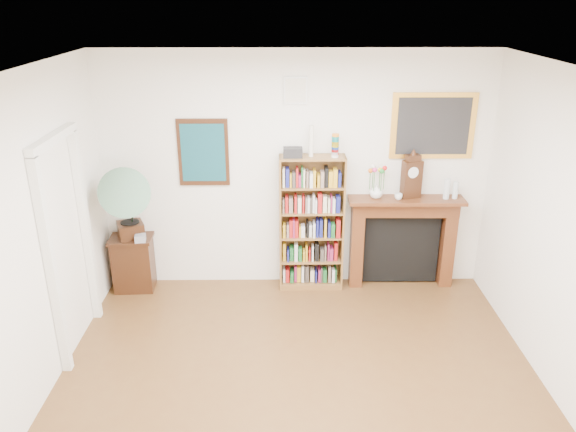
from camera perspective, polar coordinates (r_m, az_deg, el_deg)
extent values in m
cube|color=brown|center=(5.02, 1.31, -20.14)|extent=(4.50, 5.00, 0.01)
cube|color=white|center=(3.78, 1.68, 13.37)|extent=(4.50, 5.00, 0.01)
cube|color=white|center=(6.53, 0.73, 4.42)|extent=(4.50, 0.01, 2.80)
cube|color=white|center=(4.71, -27.18, -5.29)|extent=(0.01, 5.00, 2.80)
cube|color=white|center=(5.43, -22.91, -5.15)|extent=(0.08, 0.08, 2.10)
cube|color=white|center=(6.22, -19.86, -1.27)|extent=(0.08, 0.08, 2.10)
cube|color=white|center=(5.48, -22.81, 7.23)|extent=(0.08, 1.02, 0.08)
cube|color=black|center=(6.51, -8.60, 6.40)|extent=(0.58, 0.03, 0.78)
cube|color=#114552|center=(6.49, -8.62, 6.36)|extent=(0.50, 0.01, 0.67)
cube|color=white|center=(6.30, 0.78, 12.65)|extent=(0.26, 0.03, 0.30)
cube|color=silver|center=(6.28, 0.78, 12.62)|extent=(0.22, 0.01, 0.26)
cube|color=gold|center=(6.59, 14.52, 8.84)|extent=(0.95, 0.03, 0.75)
cube|color=#262628|center=(6.58, 14.56, 8.80)|extent=(0.82, 0.01, 0.65)
cube|color=brown|center=(6.59, -0.78, -0.81)|extent=(0.03, 0.27, 1.64)
cube|color=brown|center=(6.62, 5.55, -0.78)|extent=(0.03, 0.27, 1.64)
cube|color=brown|center=(6.33, 2.50, 5.97)|extent=(0.76, 0.28, 0.02)
cube|color=brown|center=(6.94, 2.29, -6.78)|extent=(0.76, 0.28, 0.07)
cube|color=brown|center=(6.71, 2.34, -0.39)|extent=(0.75, 0.03, 1.64)
cube|color=brown|center=(6.79, 2.33, -4.42)|extent=(0.71, 0.26, 0.02)
cube|color=brown|center=(6.66, 2.37, -2.03)|extent=(0.71, 0.26, 0.02)
cube|color=brown|center=(6.54, 2.41, 0.45)|extent=(0.71, 0.26, 0.02)
cube|color=brown|center=(6.43, 2.45, 3.03)|extent=(0.71, 0.26, 0.02)
cube|color=black|center=(6.98, -15.42, -4.64)|extent=(0.51, 0.38, 0.67)
cube|color=#481E10|center=(6.79, 6.99, -2.79)|extent=(0.15, 0.20, 1.09)
cube|color=#481E10|center=(7.01, 15.89, -2.67)|extent=(0.15, 0.20, 1.09)
cube|color=#481E10|center=(6.70, 11.81, 0.82)|extent=(1.25, 0.22, 0.18)
cube|color=#481E10|center=(6.63, 11.95, 1.58)|extent=(1.35, 0.34, 0.04)
cube|color=black|center=(6.97, 11.36, -3.18)|extent=(0.90, 0.09, 0.87)
cube|color=black|center=(6.84, -15.69, -1.33)|extent=(0.37, 0.37, 0.17)
cylinder|color=black|center=(6.80, -15.76, -0.62)|extent=(0.28, 0.28, 0.01)
cone|color=#2B3E2E|center=(6.52, -16.47, 1.91)|extent=(0.79, 0.87, 0.73)
cube|color=#B3B1BE|center=(6.69, -14.78, -2.19)|extent=(0.14, 0.14, 0.08)
cube|color=black|center=(6.61, 12.42, 3.67)|extent=(0.24, 0.18, 0.44)
cylinder|color=white|center=(6.52, 12.61, 4.33)|extent=(0.13, 0.05, 0.13)
cube|color=black|center=(6.54, 12.60, 5.75)|extent=(0.18, 0.14, 0.08)
imported|color=white|center=(6.56, 8.95, 2.50)|extent=(0.20, 0.20, 0.16)
imported|color=silver|center=(6.56, 11.15, 1.95)|extent=(0.11, 0.11, 0.07)
cylinder|color=silver|center=(6.70, 15.83, 2.68)|extent=(0.07, 0.07, 0.24)
cylinder|color=silver|center=(6.74, 16.65, 2.53)|extent=(0.06, 0.06, 0.20)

